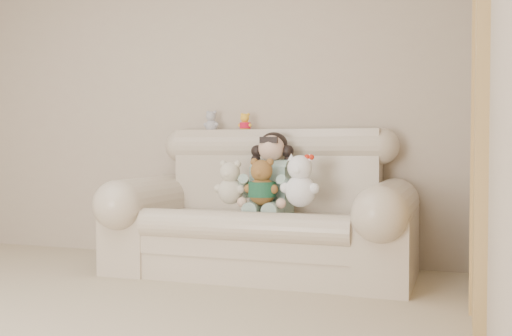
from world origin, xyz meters
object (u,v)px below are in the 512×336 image
object	(u,v)px
sofa	(261,201)
cream_teddy	(230,178)
brown_teddy	(262,177)
white_cat	(300,175)
seated_child	(272,172)

from	to	relation	value
sofa	cream_teddy	size ratio (longest dim) A/B	5.92
sofa	brown_teddy	xyz separation A→B (m)	(0.05, -0.12, 0.17)
brown_teddy	white_cat	size ratio (longest dim) A/B	0.90
seated_child	white_cat	size ratio (longest dim) A/B	1.43
sofa	brown_teddy	size ratio (longest dim) A/B	5.61
white_cat	brown_teddy	bearing A→B (deg)	-178.10
brown_teddy	cream_teddy	bearing A→B (deg)	152.72
brown_teddy	cream_teddy	distance (m)	0.23
seated_child	brown_teddy	xyz separation A→B (m)	(-0.01, -0.20, -0.03)
white_cat	cream_teddy	bearing A→B (deg)	-178.31
seated_child	brown_teddy	bearing A→B (deg)	-83.25
brown_teddy	white_cat	world-z (taller)	white_cat
sofa	brown_teddy	world-z (taller)	sofa
sofa	cream_teddy	distance (m)	0.27
seated_child	white_cat	world-z (taller)	seated_child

